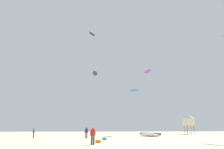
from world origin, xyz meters
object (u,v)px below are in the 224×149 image
person_left (34,132)px  kite_aloft_3 (92,34)px  person_midground (86,132)px  lifeguard_tower (188,120)px  person_foreground (93,134)px  kite_aloft_2 (148,72)px  gear_bag (104,139)px  kite_aloft_4 (134,90)px  kite_grounded_near (150,135)px  cooler_box (98,141)px  kite_aloft_1 (95,73)px

person_left → kite_aloft_3: 28.12m
person_midground → lifeguard_tower: 27.14m
person_foreground → person_midground: size_ratio=1.07×
person_left → kite_aloft_2: bearing=8.5°
gear_bag → lifeguard_tower: bearing=43.9°
kite_aloft_3 → kite_aloft_4: size_ratio=1.05×
kite_aloft_2 → kite_aloft_4: kite_aloft_2 is taller
kite_grounded_near → person_foreground: bearing=-120.0°
person_foreground → kite_aloft_2: (12.25, 26.90, 13.37)m
person_left → kite_aloft_2: (21.35, 14.21, 13.45)m
kite_grounded_near → kite_aloft_2: 17.40m
cooler_box → kite_aloft_4: 36.71m
person_foreground → cooler_box: person_foreground is taller
kite_grounded_near → kite_aloft_2: kite_aloft_2 is taller
kite_aloft_2 → kite_aloft_4: 9.70m
kite_grounded_near → kite_aloft_4: size_ratio=2.04×
person_left → kite_grounded_near: 19.40m
person_midground → kite_aloft_2: bearing=130.0°
person_foreground → kite_aloft_3: size_ratio=0.64×
gear_bag → kite_aloft_1: kite_aloft_1 is taller
person_midground → gear_bag: 4.86m
cooler_box → kite_aloft_2: bearing=64.4°
person_midground → cooler_box: person_midground is taller
kite_aloft_3 → kite_aloft_4: (11.56, 8.80, -12.35)m
kite_grounded_near → gear_bag: size_ratio=9.37×
kite_aloft_2 → kite_aloft_4: (-1.74, 9.04, -3.06)m
person_midground → kite_aloft_2: (13.39, 14.99, 13.43)m
lifeguard_tower → gear_bag: (-19.87, -19.15, -2.89)m
person_foreground → lifeguard_tower: lifeguard_tower is taller
person_left → kite_aloft_3: (8.05, 14.45, 22.74)m
cooler_box → person_left: bearing=133.2°
person_foreground → kite_aloft_3: (-1.05, 27.14, 22.65)m
lifeguard_tower → person_midground: bearing=-146.1°
person_left → lifeguard_tower: lifeguard_tower is taller
kite_aloft_4 → kite_aloft_1: bearing=-153.3°
person_left → lifeguard_tower: (30.41, 14.32, 2.13)m
cooler_box → kite_aloft_3: size_ratio=0.21×
person_midground → gear_bag: size_ratio=2.91×
person_midground → gear_bag: (2.58, -4.04, -0.79)m
person_left → person_midground: bearing=-30.7°
person_midground → kite_aloft_4: bearing=145.9°
lifeguard_tower → gear_bag: lifeguard_tower is taller
gear_bag → person_midground: bearing=122.5°
kite_grounded_near → kite_aloft_1: bearing=126.2°
person_left → kite_aloft_4: 32.14m
person_midground → kite_grounded_near: bearing=106.6°
kite_grounded_near → kite_aloft_4: (0.70, 18.97, 11.02)m
person_left → kite_aloft_4: bearing=24.7°
person_foreground → kite_aloft_3: 35.37m
person_left → kite_aloft_1: 24.23m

